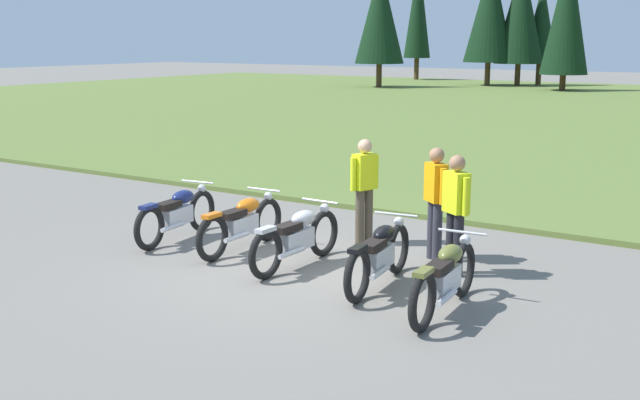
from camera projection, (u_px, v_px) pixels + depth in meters
name	position (u px, v px, depth m)	size (l,w,h in m)	color
ground_plane	(297.00, 269.00, 11.12)	(140.00, 140.00, 0.00)	slate
motorcycle_navy	(177.00, 214.00, 12.66)	(0.63, 2.10, 0.88)	black
motorcycle_orange	(242.00, 223.00, 12.03)	(0.62, 2.10, 0.88)	black
motorcycle_silver	(297.00, 237.00, 11.17)	(0.62, 2.10, 0.88)	black
motorcycle_black	(379.00, 255.00, 10.26)	(0.63, 2.10, 0.88)	black
motorcycle_olive	(445.00, 277.00, 9.30)	(0.62, 2.10, 0.88)	black
rider_in_hivis_vest	(456.00, 208.00, 10.70)	(0.48, 0.38, 1.67)	black
rider_with_back_turned	(436.00, 197.00, 11.43)	(0.44, 0.40, 1.67)	#2D2D38
rider_checking_bike	(364.00, 185.00, 12.35)	(0.33, 0.52, 1.67)	#4C4233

